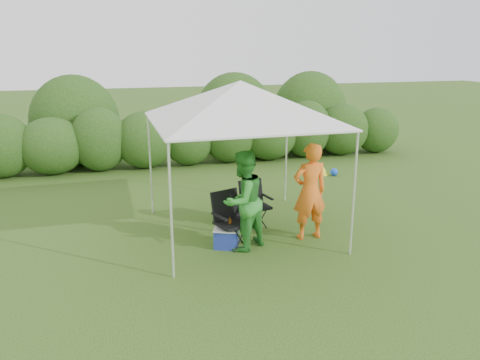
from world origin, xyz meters
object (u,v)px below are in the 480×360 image
object	(u,v)px
canopy	(241,102)
woman	(243,201)
man	(310,192)
chair_left	(230,215)
chair_right	(254,200)
cooler	(226,238)

from	to	relation	value
canopy	woman	size ratio (longest dim) A/B	1.78
canopy	man	size ratio (longest dim) A/B	1.74
chair_left	man	world-z (taller)	man
chair_right	man	size ratio (longest dim) A/B	0.50
man	woman	distance (m)	1.29
chair_right	woman	distance (m)	1.21
canopy	woman	bearing A→B (deg)	-103.07
canopy	chair_left	world-z (taller)	canopy
canopy	chair_left	size ratio (longest dim) A/B	3.19
chair_left	woman	distance (m)	0.42
woman	cooler	xyz separation A→B (m)	(-0.28, 0.10, -0.69)
canopy	cooler	distance (m)	2.42
cooler	canopy	bearing A→B (deg)	78.19
cooler	woman	bearing A→B (deg)	3.16
chair_right	woman	xyz separation A→B (m)	(-0.53, -1.02, 0.37)
chair_right	chair_left	distance (m)	1.08
woman	chair_left	bearing A→B (deg)	-79.88
woman	chair_right	bearing A→B (deg)	-148.13
chair_right	woman	world-z (taller)	woman
canopy	woman	xyz separation A→B (m)	(-0.17, -0.75, -1.59)
chair_left	woman	bearing A→B (deg)	-68.11
chair_right	man	world-z (taller)	man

